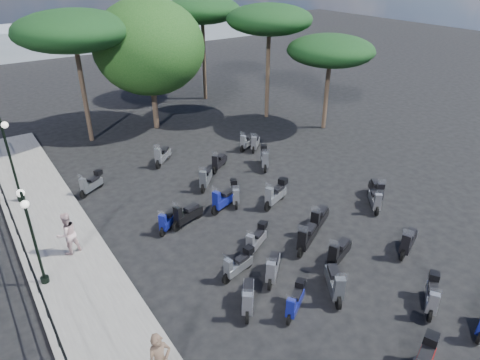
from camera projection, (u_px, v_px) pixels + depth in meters
ground at (260, 249)px, 16.91m from camera, size 120.00×120.00×0.00m
sidewalk at (72, 267)px, 15.84m from camera, size 3.00×30.00×0.15m
railing at (30, 265)px, 14.67m from camera, size 0.04×26.04×1.10m
lamp_post_1 at (32, 233)px, 14.04m from camera, size 0.29×1.07×3.62m
lamp_post_2 at (9, 155)px, 18.87m from camera, size 0.50×1.19×4.11m
woman at (160, 360)px, 11.08m from camera, size 0.64×0.43×1.73m
pedestrian_far at (67, 234)px, 16.09m from camera, size 0.99×0.86×1.74m
scooter_1 at (295, 301)px, 13.74m from camera, size 1.32×0.93×1.19m
scooter_2 at (248, 298)px, 13.85m from camera, size 1.15×1.44×1.38m
scooter_3 at (238, 265)px, 15.33m from camera, size 1.55×0.62×1.25m
scooter_4 at (168, 221)px, 17.94m from camera, size 1.28×1.05×1.24m
scooter_5 at (91, 184)px, 20.71m from camera, size 1.42×0.98×1.27m
scooter_7 at (335, 283)px, 14.42m from camera, size 1.12×1.62×1.47m
scooter_8 at (273, 268)px, 15.17m from camera, size 1.32×1.25×1.36m
scooter_9 at (187, 215)px, 18.22m from camera, size 1.74×0.76×1.42m
scooter_10 at (224, 200)px, 19.34m from camera, size 1.73×0.82×1.42m
scooter_11 at (162, 156)px, 23.56m from camera, size 1.42×1.28×1.44m
scooter_14 at (319, 219)px, 17.91m from camera, size 1.68×1.03×1.47m
scooter_15 at (256, 240)px, 16.66m from camera, size 1.46×0.92×1.26m
scooter_16 at (235, 194)px, 19.87m from camera, size 0.88×1.42×1.23m
scooter_17 at (206, 178)px, 21.19m from camera, size 1.29×1.38×1.42m
scooter_18 at (432, 296)px, 13.90m from camera, size 1.45×1.06×1.32m
scooter_19 at (408, 242)px, 16.52m from camera, size 1.67×0.89×1.41m
scooter_20 at (339, 253)px, 15.91m from camera, size 1.72×0.85×1.43m
scooter_21 at (276, 194)px, 19.69m from camera, size 1.72×0.90×1.43m
scooter_22 at (219, 162)px, 22.95m from camera, size 1.40×1.03×1.30m
scooter_23 at (247, 142)px, 25.38m from camera, size 1.52×0.85×1.29m
scooter_26 at (375, 200)px, 19.38m from camera, size 1.12×1.34×1.31m
scooter_27 at (376, 190)px, 20.20m from camera, size 1.07×1.47×1.36m
scooter_28 at (264, 159)px, 23.17m from camera, size 1.09×1.54×1.38m
scooter_29 at (255, 143)px, 25.29m from camera, size 1.22×1.18×1.27m
scooter_30 at (307, 238)px, 16.72m from camera, size 1.68×1.03×1.47m
broadleaf_tree at (149, 47)px, 26.34m from camera, size 6.89×6.89×8.19m
pine_0 at (202, 10)px, 31.40m from camera, size 5.69×5.69×7.70m
pine_1 at (269, 20)px, 27.62m from camera, size 5.64×5.64×7.59m
pine_2 at (73, 31)px, 23.75m from camera, size 6.58×6.58×7.73m
pine_3 at (331, 51)px, 26.40m from camera, size 5.45×5.45×6.02m
distant_hills at (28, 41)px, 49.12m from camera, size 70.00×8.00×3.00m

